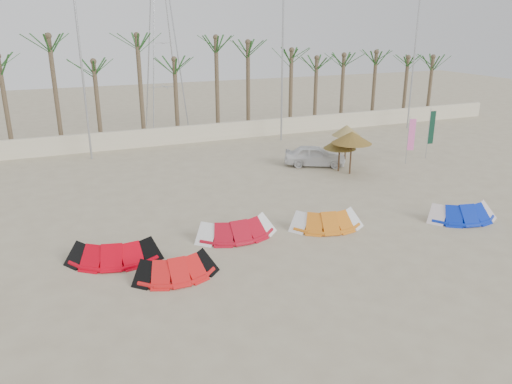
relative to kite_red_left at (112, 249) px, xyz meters
name	(u,v)px	position (x,y,z in m)	size (l,w,h in m)	color
ground	(320,276)	(6.73, -4.32, -0.42)	(120.00, 120.00, 0.00)	#B2A88B
boundary_wall	(172,136)	(6.73, 17.68, 0.23)	(60.00, 0.30, 1.30)	beige
palm_line	(172,53)	(7.39, 19.18, 6.03)	(52.00, 4.00, 7.70)	brown
lamp_b	(83,70)	(0.76, 15.68, 5.35)	(1.25, 0.14, 11.00)	#A5A8AD
lamp_c	(283,63)	(14.76, 15.68, 5.35)	(1.25, 0.14, 11.00)	#A5A8AD
lamp_d	(414,59)	(26.76, 15.68, 5.35)	(1.25, 0.14, 11.00)	#A5A8AD
pylon	(167,128)	(7.73, 23.68, -0.42)	(3.00, 3.00, 14.00)	#A5A8AD
kite_red_left	(112,249)	(0.00, 0.00, 0.00)	(3.70, 2.25, 0.90)	red
kite_red_mid	(174,264)	(1.89, -2.19, 0.00)	(3.00, 1.56, 0.90)	red
kite_red_right	(234,226)	(5.13, 0.31, 0.00)	(3.44, 1.56, 0.90)	#B60C1F
kite_orange	(323,218)	(9.13, -0.36, 0.00)	(3.43, 2.09, 0.90)	orange
kite_blue	(458,210)	(15.39, -1.97, 0.00)	(3.48, 2.10, 0.90)	#0926B6
parasol_left	(340,143)	(14.39, 6.85, 1.34)	(1.99, 1.99, 2.11)	#4C331E
parasol_mid	(352,137)	(14.71, 6.08, 1.81)	(2.39, 2.39, 2.58)	#4C331E
parasol_right	(347,130)	(16.21, 8.97, 1.54)	(1.88, 1.88, 2.32)	#4C331E
flag_pink	(410,136)	(19.38, 6.53, 1.41)	(0.44, 0.16, 3.08)	#A5A8AD
flag_green	(431,129)	(21.51, 7.11, 1.57)	(0.45, 0.05, 3.35)	#A5A8AD
car	(315,156)	(13.64, 8.46, 0.23)	(1.54, 3.83, 1.31)	silver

